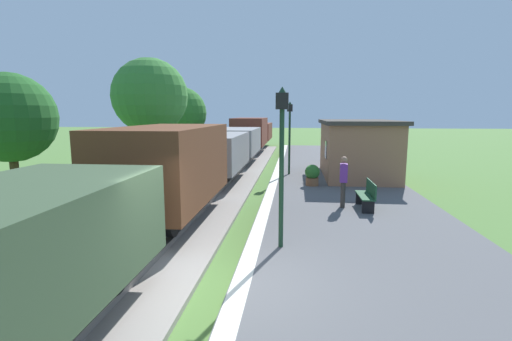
# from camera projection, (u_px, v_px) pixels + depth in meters

# --- Properties ---
(ground_plane) EXTENTS (160.00, 160.00, 0.00)m
(ground_plane) POSITION_uv_depth(u_px,v_px,m) (219.00, 297.00, 6.78)
(ground_plane) COLOR #517A38
(platform_slab) EXTENTS (6.00, 60.00, 0.25)m
(platform_slab) POSITION_uv_depth(u_px,v_px,m) (398.00, 300.00, 6.43)
(platform_slab) COLOR #565659
(platform_slab) RESTS_ON ground
(platform_edge_stripe) EXTENTS (0.36, 60.00, 0.01)m
(platform_edge_stripe) POSITION_uv_depth(u_px,v_px,m) (240.00, 286.00, 6.70)
(platform_edge_stripe) COLOR silver
(platform_edge_stripe) RESTS_ON platform_slab
(track_ballast) EXTENTS (3.80, 60.00, 0.12)m
(track_ballast) POSITION_uv_depth(u_px,v_px,m) (95.00, 288.00, 7.03)
(track_ballast) COLOR gray
(track_ballast) RESTS_ON ground
(rail_near) EXTENTS (0.07, 60.00, 0.14)m
(rail_near) POSITION_uv_depth(u_px,v_px,m) (131.00, 283.00, 6.93)
(rail_near) COLOR slate
(rail_near) RESTS_ON track_ballast
(rail_far) EXTENTS (0.07, 60.00, 0.14)m
(rail_far) POSITION_uv_depth(u_px,v_px,m) (60.00, 280.00, 7.08)
(rail_far) COLOR slate
(rail_far) RESTS_ON track_ballast
(freight_train) EXTENTS (2.50, 39.20, 2.72)m
(freight_train) POSITION_uv_depth(u_px,v_px,m) (228.00, 147.00, 20.74)
(freight_train) COLOR #384C33
(freight_train) RESTS_ON rail_near
(station_hut) EXTENTS (3.50, 5.80, 2.78)m
(station_hut) POSITION_uv_depth(u_px,v_px,m) (357.00, 148.00, 18.17)
(station_hut) COLOR #9E6B4C
(station_hut) RESTS_ON platform_slab
(bench_near_hut) EXTENTS (0.42, 1.50, 0.91)m
(bench_near_hut) POSITION_uv_depth(u_px,v_px,m) (367.00, 195.00, 12.06)
(bench_near_hut) COLOR #1E4C2D
(bench_near_hut) RESTS_ON platform_slab
(bench_down_platform) EXTENTS (0.42, 1.50, 0.91)m
(bench_down_platform) POSITION_uv_depth(u_px,v_px,m) (332.00, 155.00, 23.79)
(bench_down_platform) COLOR #1E4C2D
(bench_down_platform) RESTS_ON platform_slab
(person_waiting) EXTENTS (0.27, 0.40, 1.71)m
(person_waiting) POSITION_uv_depth(u_px,v_px,m) (343.00, 180.00, 12.20)
(person_waiting) COLOR #38332D
(person_waiting) RESTS_ON platform_slab
(potted_planter) EXTENTS (0.64, 0.64, 0.92)m
(potted_planter) POSITION_uv_depth(u_px,v_px,m) (312.00, 175.00, 15.96)
(potted_planter) COLOR brown
(potted_planter) RESTS_ON platform_slab
(lamp_post_near) EXTENTS (0.28, 0.28, 3.70)m
(lamp_post_near) POSITION_uv_depth(u_px,v_px,m) (282.00, 138.00, 8.28)
(lamp_post_near) COLOR #193823
(lamp_post_near) RESTS_ON platform_slab
(lamp_post_far) EXTENTS (0.28, 0.28, 3.70)m
(lamp_post_far) POSITION_uv_depth(u_px,v_px,m) (290.00, 124.00, 18.65)
(lamp_post_far) COLOR #193823
(lamp_post_far) RESTS_ON platform_slab
(tree_trackside_mid) EXTENTS (3.00, 3.00, 4.72)m
(tree_trackside_mid) POSITION_uv_depth(u_px,v_px,m) (9.00, 118.00, 12.31)
(tree_trackside_mid) COLOR #4C3823
(tree_trackside_mid) RESTS_ON ground
(tree_trackside_far) EXTENTS (3.85, 3.85, 6.16)m
(tree_trackside_far) POSITION_uv_depth(u_px,v_px,m) (150.00, 96.00, 18.86)
(tree_trackside_far) COLOR #4C3823
(tree_trackside_far) RESTS_ON ground
(tree_field_left) EXTENTS (3.88, 3.88, 5.33)m
(tree_field_left) POSITION_uv_depth(u_px,v_px,m) (180.00, 113.00, 27.40)
(tree_field_left) COLOR #4C3823
(tree_field_left) RESTS_ON ground
(tree_field_distant) EXTENTS (3.65, 3.65, 5.17)m
(tree_field_distant) POSITION_uv_depth(u_px,v_px,m) (175.00, 113.00, 33.47)
(tree_field_distant) COLOR #4C3823
(tree_field_distant) RESTS_ON ground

